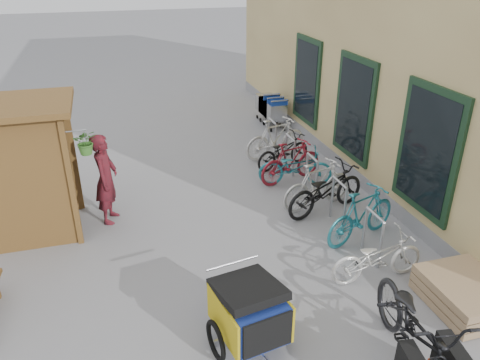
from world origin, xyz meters
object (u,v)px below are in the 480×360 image
object	(u,v)px
bike_2	(326,190)
bike_4	(295,167)
child_trailer	(249,310)
bike_1	(362,215)
bike_7	(276,138)
kiosk	(7,154)
bike_5	(291,162)
shopping_carts	(271,107)
cargo_bike	(417,333)
bike_6	(283,151)
pallet_stack	(466,294)
person_kiosk	(106,179)
bike_0	(377,257)
bike_3	(317,185)

from	to	relation	value
bike_2	bike_4	bearing A→B (deg)	-11.35
child_trailer	bike_1	bearing A→B (deg)	25.34
child_trailer	bike_7	world-z (taller)	bike_7
kiosk	bike_5	bearing A→B (deg)	6.91
shopping_carts	bike_4	world-z (taller)	shopping_carts
child_trailer	bike_5	xyz separation A→B (m)	(2.31, 4.36, -0.08)
cargo_bike	bike_6	distance (m)	6.11
shopping_carts	bike_5	xyz separation A→B (m)	(-0.86, -3.75, -0.07)
pallet_stack	bike_5	world-z (taller)	bike_5
cargo_bike	bike_2	distance (m)	3.89
person_kiosk	kiosk	bearing A→B (deg)	107.83
cargo_bike	bike_5	size ratio (longest dim) A/B	1.41
shopping_carts	child_trailer	size ratio (longest dim) A/B	0.84
child_trailer	bike_0	bearing A→B (deg)	8.49
bike_2	person_kiosk	bearing A→B (deg)	61.76
cargo_bike	bike_0	world-z (taller)	cargo_bike
bike_0	kiosk	bearing A→B (deg)	61.14
child_trailer	bike_4	world-z (taller)	child_trailer
pallet_stack	bike_0	xyz separation A→B (m)	(-0.89, 0.92, 0.19)
cargo_bike	bike_6	size ratio (longest dim) A/B	1.46
bike_2	bike_6	distance (m)	2.25
child_trailer	bike_1	size ratio (longest dim) A/B	1.05
bike_0	bike_6	bearing A→B (deg)	-2.11
bike_1	bike_7	bearing A→B (deg)	-17.19
pallet_stack	person_kiosk	world-z (taller)	person_kiosk
bike_1	shopping_carts	bearing A→B (deg)	-24.53
cargo_bike	bike_1	distance (m)	2.88
kiosk	pallet_stack	bearing A→B (deg)	-31.66
cargo_bike	shopping_carts	bearing A→B (deg)	91.14
bike_1	bike_5	xyz separation A→B (m)	(-0.30, 2.53, -0.02)
bike_2	bike_4	distance (m)	1.27
cargo_bike	person_kiosk	world-z (taller)	person_kiosk
bike_0	bike_4	distance (m)	3.42
bike_4	pallet_stack	bearing A→B (deg)	-152.39
pallet_stack	bike_7	bearing A→B (deg)	96.92
bike_1	bike_4	xyz separation A→B (m)	(-0.27, 2.34, -0.07)
bike_5	bike_7	size ratio (longest dim) A/B	0.94
cargo_bike	kiosk	bearing A→B (deg)	146.43
shopping_carts	kiosk	bearing A→B (deg)	-144.93
kiosk	bike_1	bearing A→B (deg)	-18.17
child_trailer	person_kiosk	world-z (taller)	person_kiosk
shopping_carts	child_trailer	xyz separation A→B (m)	(-3.17, -8.11, 0.01)
bike_0	bike_1	distance (m)	1.13
cargo_bike	pallet_stack	bearing A→B (deg)	38.45
kiosk	child_trailer	bearing A→B (deg)	-50.00
child_trailer	kiosk	bearing A→B (deg)	120.31
child_trailer	bike_6	xyz separation A→B (m)	(2.43, 5.14, -0.15)
bike_7	bike_5	bearing A→B (deg)	161.51
bike_3	person_kiosk	bearing A→B (deg)	68.01
bike_1	bike_4	distance (m)	2.36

